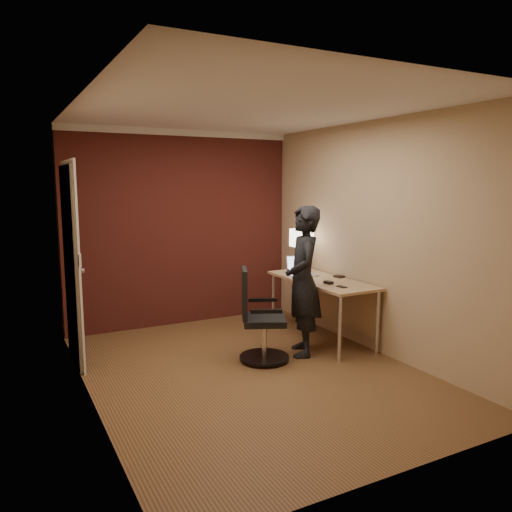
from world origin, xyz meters
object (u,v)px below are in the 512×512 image
Objects in this scene: desk_lamp at (301,238)px; mouse at (328,282)px; person at (303,281)px; wallet at (339,276)px; office_chair at (258,321)px; phone at (342,287)px; desk at (326,289)px; laptop at (301,270)px.

mouse is at bearing -101.36° from desk_lamp.
person is (-0.52, -0.85, -0.35)m from desk_lamp.
wallet is 0.12× the size of office_chair.
mouse is 0.21m from phone.
desk is 0.34m from mouse.
laptop is at bearing 132.69° from wallet.
office_chair is at bearing -165.14° from desk.
person is at bearing -120.79° from laptop.
office_chair is at bearing -141.71° from desk_lamp.
wallet is at bearing 51.74° from phone.
person is at bearing -157.23° from wallet.
laptop is 0.81m from phone.
laptop is at bearing 81.56° from mouse.
phone is at bearing -12.35° from office_chair.
laptop is at bearing 113.52° from desk.
person reaches higher than laptop.
desk_lamp is 0.33× the size of person.
desk_lamp is (-0.00, 0.55, 0.55)m from desk.
desk_lamp is 0.92m from mouse.
laptop is 1.15m from office_chair.
office_chair reaches higher than laptop.
desk_lamp is at bearing 38.29° from office_chair.
desk_lamp is 0.56× the size of office_chair.
phone is at bearing -97.84° from desk_lamp.
office_chair is (-1.05, -0.83, -0.73)m from desk_lamp.
mouse is at bearing 0.85° from office_chair.
desk is at bearing 176.23° from wallet.
phone is 0.07× the size of person.
office_chair is (-0.88, -0.01, -0.33)m from mouse.
mouse reaches higher than wallet.
wallet is at bearing -47.31° from laptop.
wallet reaches higher than phone.
person is (-0.38, 0.17, 0.06)m from phone.
wallet is (0.32, -0.34, -0.05)m from laptop.
mouse reaches higher than desk.
desk is at bearing -66.48° from laptop.
laptop reaches higher than desk.
office_chair is at bearing -167.67° from wallet.
mouse is (-0.17, -0.27, 0.14)m from desk.
wallet is at bearing -3.77° from desk.
mouse is at bearing -92.11° from laptop.
phone is 0.56m from wallet.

